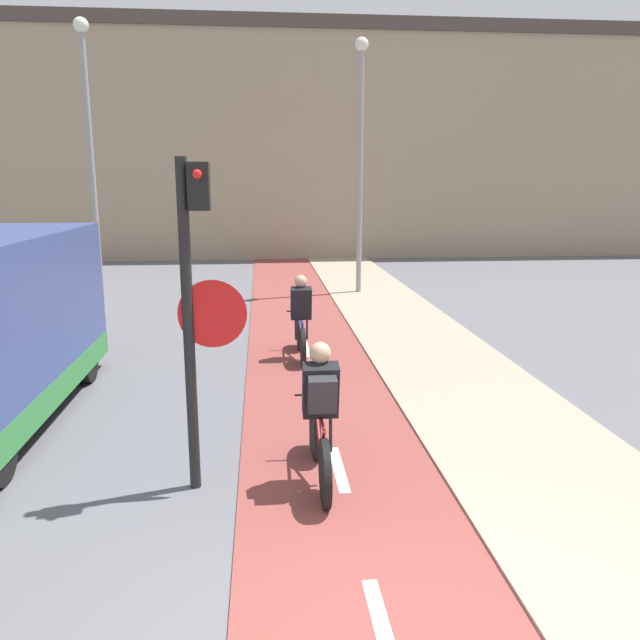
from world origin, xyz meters
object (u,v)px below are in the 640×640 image
street_lamp_sidewalk (360,142)px  cyclist_near (320,417)px  traffic_light_pole (195,292)px  cyclist_far (301,321)px  street_lamp_far (89,135)px

street_lamp_sidewalk → cyclist_near: size_ratio=3.85×
traffic_light_pole → cyclist_near: bearing=-1.1°
cyclist_far → street_lamp_far: bearing=130.5°
street_lamp_far → cyclist_far: street_lamp_far is taller
traffic_light_pole → cyclist_far: traffic_light_pole is taller
traffic_light_pole → cyclist_near: (1.20, -0.02, -1.32)m
street_lamp_far → street_lamp_sidewalk: street_lamp_far is taller
street_lamp_sidewalk → cyclist_far: 7.62m
cyclist_near → traffic_light_pole: bearing=178.9°
traffic_light_pole → street_lamp_far: bearing=108.7°
cyclist_near → street_lamp_sidewalk: bearing=79.2°
traffic_light_pole → street_lamp_sidewalk: bearing=73.3°
traffic_light_pole → street_lamp_far: street_lamp_far is taller
traffic_light_pole → street_lamp_sidewalk: street_lamp_sidewalk is taller
traffic_light_pole → cyclist_far: bearing=74.4°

